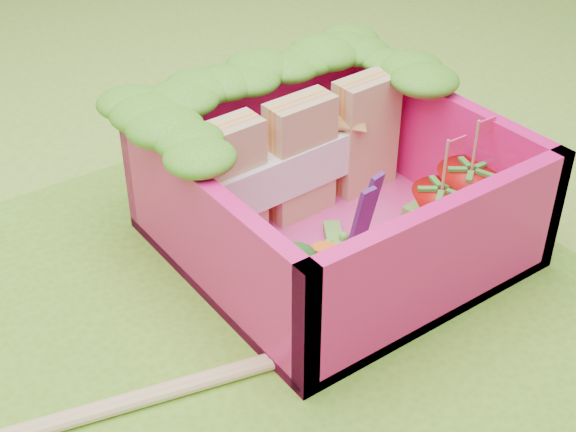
% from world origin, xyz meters
% --- Properties ---
extents(ground, '(14.00, 14.00, 0.00)m').
position_xyz_m(ground, '(0.00, 0.00, 0.00)').
color(ground, '#75BA34').
rests_on(ground, ground).
extents(placemat, '(2.60, 2.60, 0.03)m').
position_xyz_m(placemat, '(0.00, 0.00, 0.01)').
color(placemat, '#689F23').
rests_on(placemat, ground).
extents(bento_floor, '(1.30, 1.30, 0.05)m').
position_xyz_m(bento_floor, '(0.49, 0.11, 0.06)').
color(bento_floor, '#EC3C96').
rests_on(bento_floor, placemat).
extents(bento_box, '(1.30, 1.30, 0.55)m').
position_xyz_m(bento_box, '(0.49, 0.11, 0.31)').
color(bento_box, '#F11475').
rests_on(bento_box, placemat).
extents(lettuce_ruffle, '(1.43, 0.83, 0.11)m').
position_xyz_m(lettuce_ruffle, '(0.49, 0.61, 0.64)').
color(lettuce_ruffle, '#348919').
rests_on(lettuce_ruffle, bento_box).
extents(sandwich_stack, '(1.06, 0.22, 0.55)m').
position_xyz_m(sandwich_stack, '(0.50, 0.36, 0.35)').
color(sandwich_stack, tan).
rests_on(sandwich_stack, bento_floor).
extents(broccoli, '(0.31, 0.31, 0.25)m').
position_xyz_m(broccoli, '(0.06, -0.22, 0.26)').
color(broccoli, '#609B4B').
rests_on(broccoli, bento_floor).
extents(carrot_sticks, '(0.12, 0.08, 0.27)m').
position_xyz_m(carrot_sticks, '(0.19, -0.20, 0.21)').
color(carrot_sticks, '#F55514').
rests_on(carrot_sticks, bento_floor).
extents(purple_wedges, '(0.17, 0.09, 0.38)m').
position_xyz_m(purple_wedges, '(0.50, -0.07, 0.27)').
color(purple_wedges, '#421A5D').
rests_on(purple_wedges, bento_floor).
extents(strawberry_left, '(0.25, 0.25, 0.49)m').
position_xyz_m(strawberry_left, '(0.83, -0.17, 0.21)').
color(strawberry_left, red).
rests_on(strawberry_left, bento_floor).
extents(strawberry_right, '(0.29, 0.29, 0.53)m').
position_xyz_m(strawberry_right, '(0.99, -0.17, 0.23)').
color(strawberry_right, red).
rests_on(strawberry_right, bento_floor).
extents(snap_peas, '(0.84, 0.57, 0.05)m').
position_xyz_m(snap_peas, '(0.78, -0.09, 0.11)').
color(snap_peas, '#65B639').
rests_on(snap_peas, bento_floor).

